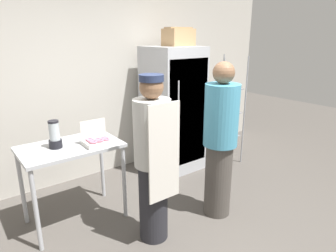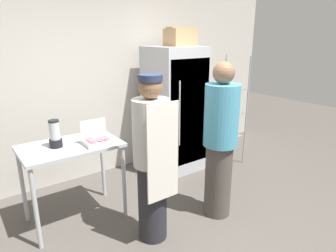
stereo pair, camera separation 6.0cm
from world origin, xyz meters
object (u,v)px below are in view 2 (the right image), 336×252
(cardboard_storage_box, at_px, (180,37))
(person_customer, at_px, (220,141))
(baking_rack, at_px, (223,112))
(blender_pitcher, at_px, (55,135))
(person_baker, at_px, (152,159))
(donut_box, at_px, (97,140))
(refrigerator, at_px, (175,110))

(cardboard_storage_box, distance_m, person_customer, 1.81)
(baking_rack, relative_size, person_customer, 0.98)
(blender_pitcher, height_order, cardboard_storage_box, cardboard_storage_box)
(blender_pitcher, bearing_deg, person_baker, -50.83)
(blender_pitcher, xyz_separation_m, person_customer, (1.50, -0.89, -0.13))
(donut_box, distance_m, person_customer, 1.33)
(cardboard_storage_box, relative_size, person_baker, 0.24)
(refrigerator, relative_size, blender_pitcher, 6.40)
(baking_rack, distance_m, blender_pitcher, 2.64)
(refrigerator, height_order, cardboard_storage_box, cardboard_storage_box)
(donut_box, height_order, person_baker, person_baker)
(blender_pitcher, bearing_deg, cardboard_storage_box, 13.18)
(refrigerator, distance_m, person_baker, 1.75)
(person_baker, xyz_separation_m, person_customer, (0.84, -0.08, 0.02))
(person_customer, bearing_deg, cardboard_storage_box, 69.51)
(blender_pitcher, relative_size, cardboard_storage_box, 0.72)
(blender_pitcher, relative_size, person_baker, 0.17)
(refrigerator, xyz_separation_m, person_customer, (-0.39, -1.32, -0.03))
(baking_rack, height_order, cardboard_storage_box, cardboard_storage_box)
(baking_rack, xyz_separation_m, blender_pitcher, (-2.63, -0.13, 0.18))
(donut_box, xyz_separation_m, person_customer, (1.12, -0.71, -0.05))
(refrigerator, bearing_deg, donut_box, -157.88)
(blender_pitcher, bearing_deg, refrigerator, 12.98)
(baking_rack, xyz_separation_m, person_baker, (-1.97, -0.94, 0.03))
(donut_box, bearing_deg, person_customer, -32.35)
(refrigerator, xyz_separation_m, blender_pitcher, (-1.89, -0.44, 0.10))
(refrigerator, xyz_separation_m, cardboard_storage_box, (0.12, 0.04, 1.05))
(refrigerator, xyz_separation_m, person_baker, (-1.23, -1.24, -0.05))
(refrigerator, bearing_deg, baking_rack, -22.37)
(baking_rack, xyz_separation_m, donut_box, (-2.25, -0.31, 0.10))
(cardboard_storage_box, bearing_deg, baking_rack, -28.74)
(baking_rack, relative_size, person_baker, 1.02)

